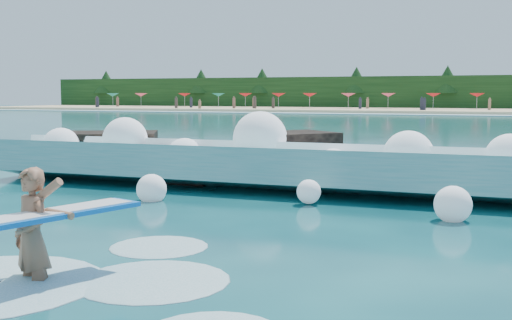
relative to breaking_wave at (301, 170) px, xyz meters
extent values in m
plane|color=#07333E|center=(-1.00, -6.35, -0.52)|extent=(200.00, 200.00, 0.00)
cube|color=tan|center=(-1.00, 71.65, -0.32)|extent=(140.00, 20.00, 0.40)
cube|color=silver|center=(-1.00, 60.65, -0.48)|extent=(140.00, 5.00, 0.08)
cube|color=black|center=(-1.00, 81.65, 1.98)|extent=(140.00, 4.00, 5.00)
cube|color=teal|center=(0.00, -0.16, -0.09)|extent=(17.23, 2.62, 1.44)
cube|color=white|center=(0.00, 0.64, 0.34)|extent=(17.23, 1.21, 0.67)
cube|color=black|center=(-6.55, 1.30, -0.01)|extent=(3.36, 3.07, 1.48)
cube|color=black|center=(-3.55, 0.50, -0.12)|extent=(2.17, 1.75, 1.14)
cube|color=black|center=(-0.85, 1.70, 0.04)|extent=(2.85, 2.91, 1.59)
imported|color=#926044|center=(-0.77, -8.92, 0.07)|extent=(0.77, 0.64, 1.80)
cube|color=blue|center=(-0.49, -8.87, 0.39)|extent=(1.26, 2.52, 0.06)
cube|color=white|center=(-0.49, -8.87, 0.40)|extent=(1.11, 2.30, 0.06)
sphere|color=white|center=(-7.22, -0.25, 0.39)|extent=(1.08, 1.08, 1.08)
sphere|color=white|center=(-5.24, 0.05, 0.62)|extent=(1.26, 1.26, 1.26)
sphere|color=white|center=(-3.32, 0.01, 0.18)|extent=(1.05, 1.05, 1.05)
sphere|color=white|center=(-1.31, 0.47, 0.72)|extent=(1.45, 1.45, 1.45)
sphere|color=white|center=(0.92, -0.37, 0.19)|extent=(0.82, 0.82, 0.82)
sphere|color=white|center=(2.60, 0.33, 0.40)|extent=(1.25, 1.25, 1.25)
sphere|color=white|center=(4.88, 0.12, 0.47)|extent=(1.10, 1.10, 1.10)
sphere|color=white|center=(-2.69, -2.79, -0.26)|extent=(0.69, 0.69, 0.69)
sphere|color=white|center=(0.82, -2.02, -0.23)|extent=(0.54, 0.54, 0.54)
sphere|color=white|center=(3.91, -2.72, -0.20)|extent=(0.72, 0.72, 0.72)
ellipsoid|color=silver|center=(0.62, -8.28, -0.52)|extent=(2.04, 2.04, 0.10)
ellipsoid|color=silver|center=(-0.26, -6.63, -0.52)|extent=(1.58, 1.58, 0.08)
cone|color=#137B6F|center=(-55.08, 72.57, 1.73)|extent=(2.00, 2.00, 0.50)
cone|color=#EC4568|center=(-50.23, 73.26, 1.73)|extent=(2.00, 2.00, 0.50)
cone|color=red|center=(-43.44, 75.23, 1.73)|extent=(2.00, 2.00, 0.50)
cone|color=#137B6F|center=(-37.29, 74.76, 1.73)|extent=(2.00, 2.00, 0.50)
cone|color=red|center=(-32.72, 74.56, 1.73)|extent=(2.00, 2.00, 0.50)
cone|color=red|center=(-26.22, 71.34, 1.73)|extent=(2.00, 2.00, 0.50)
cone|color=red|center=(-21.53, 71.17, 1.73)|extent=(2.00, 2.00, 0.50)
cone|color=#EC4568|center=(-16.12, 71.69, 1.73)|extent=(2.00, 2.00, 0.50)
cone|color=#EC4568|center=(-11.10, 74.10, 1.73)|extent=(2.00, 2.00, 0.50)
cone|color=red|center=(-5.01, 73.89, 1.73)|extent=(2.00, 2.00, 0.50)
cone|color=red|center=(0.47, 75.56, 1.73)|extent=(2.00, 2.00, 0.50)
cube|color=#3F332D|center=(-23.27, 74.61, 0.59)|extent=(0.35, 0.22, 1.42)
cube|color=#8C664C|center=(-22.88, 61.86, 0.35)|extent=(0.35, 0.22, 1.57)
cube|color=brown|center=(-52.97, 65.29, 0.57)|extent=(0.35, 0.22, 1.37)
cube|color=#8C664C|center=(-20.72, 65.59, 0.66)|extent=(0.35, 0.22, 1.55)
cube|color=#3F332D|center=(-5.90, 64.26, 0.62)|extent=(0.35, 0.22, 1.48)
cube|color=#8C664C|center=(-21.64, 63.05, 0.34)|extent=(0.35, 0.22, 1.56)
cube|color=#262633|center=(-30.90, 64.85, 0.57)|extent=(0.35, 0.22, 1.38)
cube|color=#3F332D|center=(-11.90, 68.45, 0.65)|extent=(0.35, 0.22, 1.53)
cube|color=#8C664C|center=(-55.04, 61.69, 0.37)|extent=(0.35, 0.22, 1.62)
cube|color=#262633|center=(-46.98, 68.77, 0.60)|extent=(0.35, 0.22, 1.45)
cube|color=brown|center=(-40.47, 75.28, 0.65)|extent=(0.35, 0.22, 1.53)
cube|color=#8C664C|center=(-19.77, 74.10, 0.59)|extent=(0.35, 0.22, 1.43)
cube|color=#262633|center=(-38.42, 70.36, 0.68)|extent=(0.35, 0.22, 1.59)
cube|color=#3F332D|center=(-14.05, 74.28, 0.64)|extent=(0.35, 0.22, 1.52)
cube|color=#8C664C|center=(-21.69, 64.54, 0.56)|extent=(0.35, 0.22, 1.36)
camera|label=1|loc=(4.89, -15.35, 1.91)|focal=45.00mm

